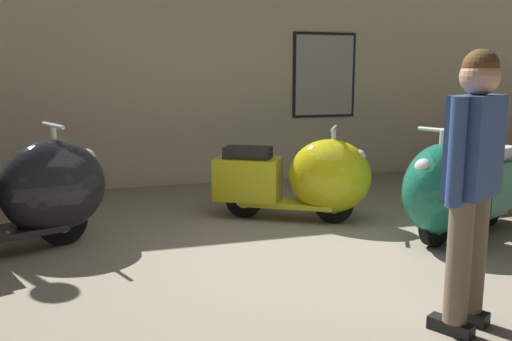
{
  "coord_description": "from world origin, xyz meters",
  "views": [
    {
      "loc": [
        -1.55,
        -4.0,
        1.56
      ],
      "look_at": [
        -0.01,
        1.03,
        0.62
      ],
      "focal_mm": 37.49,
      "sensor_mm": 36.0,
      "label": 1
    }
  ],
  "objects_px": {
    "scooter_0": "(19,196)",
    "visitor_0": "(473,173)",
    "scooter_2": "(457,188)",
    "scooter_1": "(304,178)"
  },
  "relations": [
    {
      "from": "scooter_2",
      "to": "visitor_0",
      "type": "xyz_separation_m",
      "value": [
        -1.14,
        -1.59,
        0.49
      ]
    },
    {
      "from": "scooter_0",
      "to": "visitor_0",
      "type": "bearing_deg",
      "value": -62.17
    },
    {
      "from": "scooter_2",
      "to": "scooter_0",
      "type": "bearing_deg",
      "value": -35.18
    },
    {
      "from": "scooter_0",
      "to": "visitor_0",
      "type": "relative_size",
      "value": 1.12
    },
    {
      "from": "scooter_2",
      "to": "visitor_0",
      "type": "distance_m",
      "value": 2.02
    },
    {
      "from": "scooter_0",
      "to": "visitor_0",
      "type": "distance_m",
      "value": 3.7
    },
    {
      "from": "scooter_0",
      "to": "visitor_0",
      "type": "xyz_separation_m",
      "value": [
        2.8,
        -2.37,
        0.47
      ]
    },
    {
      "from": "scooter_1",
      "to": "scooter_2",
      "type": "xyz_separation_m",
      "value": [
        1.15,
        -1.02,
        0.03
      ]
    },
    {
      "from": "scooter_0",
      "to": "scooter_2",
      "type": "xyz_separation_m",
      "value": [
        3.94,
        -0.78,
        -0.02
      ]
    },
    {
      "from": "scooter_0",
      "to": "visitor_0",
      "type": "height_order",
      "value": "visitor_0"
    }
  ]
}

